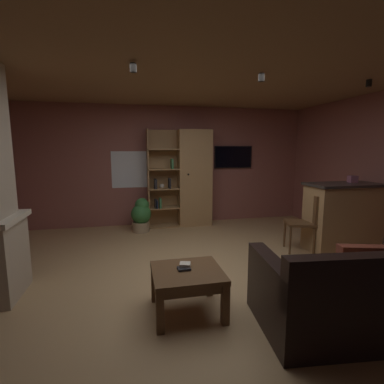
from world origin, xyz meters
name	(u,v)px	position (x,y,z in m)	size (l,w,h in m)	color
floor	(199,278)	(0.00, 0.00, -0.01)	(6.14, 5.61, 0.02)	tan
wall_back	(168,166)	(0.00, 2.83, 1.27)	(6.26, 0.06, 2.54)	#8E544C
ceiling	(199,68)	(0.00, 0.00, 2.55)	(6.14, 5.61, 0.02)	#8E6B47
window_pane_back	(129,170)	(-0.83, 2.80, 1.20)	(0.74, 0.01, 0.77)	white
bookshelf_cabinet	(190,179)	(0.43, 2.56, 1.00)	(1.34, 0.41, 2.03)	#A87F51
kitchen_bar_counter	(348,216)	(2.62, 0.50, 0.55)	(1.40, 0.59, 1.09)	#A87F51
tissue_box	(353,179)	(2.70, 0.56, 1.15)	(0.12, 0.12, 0.11)	#995972
leather_couch	(354,297)	(1.13, -1.30, 0.30)	(1.75, 1.10, 0.84)	black
coffee_table	(187,278)	(-0.30, -0.72, 0.36)	(0.69, 0.63, 0.44)	brown
table_book_0	(184,269)	(-0.32, -0.70, 0.45)	(0.13, 0.10, 0.02)	black
table_book_1	(185,264)	(-0.31, -0.66, 0.48)	(0.11, 0.10, 0.03)	beige
dining_chair	(305,219)	(1.89, 0.58, 0.53)	(0.52, 0.52, 0.92)	brown
potted_floor_plant	(141,215)	(-0.62, 2.26, 0.34)	(0.40, 0.40, 0.67)	#9E896B
wall_mounted_tv	(233,157)	(1.47, 2.77, 1.45)	(0.87, 0.06, 0.49)	black
track_light_spot_1	(133,68)	(-0.75, -0.16, 2.47)	(0.07, 0.07, 0.09)	black
track_light_spot_2	(261,77)	(0.73, -0.08, 2.47)	(0.07, 0.07, 0.09)	black
track_light_spot_3	(369,83)	(2.21, -0.10, 2.47)	(0.07, 0.07, 0.09)	black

